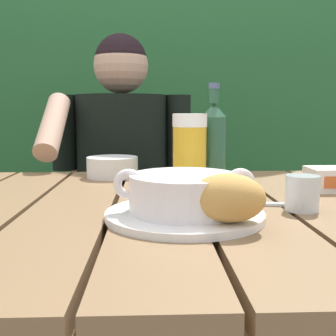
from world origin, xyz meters
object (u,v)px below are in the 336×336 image
(butter_tub, at_px, (334,179))
(soup_bowl, at_px, (185,192))
(chair_near_diner, at_px, (126,227))
(table_knife, at_px, (253,203))
(bread_roll, at_px, (228,198))
(beer_bottle, at_px, (213,145))
(serving_plate, at_px, (185,215))
(water_glass_small, at_px, (302,193))
(beer_glass, at_px, (189,154))
(diner_bowl, at_px, (112,167))
(person_eating, at_px, (121,177))

(butter_tub, bearing_deg, soup_bowl, -146.89)
(soup_bowl, distance_m, butter_tub, 0.42)
(chair_near_diner, bearing_deg, table_knife, -71.57)
(bread_roll, bearing_deg, chair_near_diner, 101.75)
(soup_bowl, xyz_separation_m, beer_bottle, (0.08, 0.24, 0.06))
(table_knife, bearing_deg, bread_roll, -115.72)
(serving_plate, xyz_separation_m, water_glass_small, (0.21, 0.05, 0.03))
(soup_bowl, relative_size, beer_glass, 1.36)
(serving_plate, bearing_deg, diner_bowl, 109.79)
(beer_bottle, xyz_separation_m, diner_bowl, (-0.24, 0.20, -0.07))
(serving_plate, relative_size, butter_tub, 2.31)
(chair_near_diner, xyz_separation_m, butter_tub, (0.51, -0.75, 0.31))
(person_eating, height_order, beer_bottle, person_eating)
(serving_plate, height_order, beer_bottle, beer_bottle)
(chair_near_diner, height_order, beer_bottle, beer_bottle)
(butter_tub, bearing_deg, beer_glass, -175.50)
(beer_glass, height_order, beer_bottle, beer_bottle)
(soup_bowl, xyz_separation_m, water_glass_small, (0.21, 0.05, -0.01))
(soup_bowl, bearing_deg, table_knife, 34.17)
(serving_plate, relative_size, table_knife, 1.56)
(bread_roll, xyz_separation_m, butter_tub, (0.29, 0.30, -0.02))
(chair_near_diner, relative_size, butter_tub, 8.15)
(bread_roll, distance_m, butter_tub, 0.42)
(beer_glass, xyz_separation_m, butter_tub, (0.32, 0.03, -0.06))
(chair_near_diner, distance_m, diner_bowl, 0.62)
(person_eating, bearing_deg, diner_bowl, -89.50)
(soup_bowl, distance_m, water_glass_small, 0.22)
(beer_bottle, bearing_deg, chair_near_diner, 108.28)
(water_glass_small, bearing_deg, bread_roll, -143.51)
(person_eating, xyz_separation_m, water_glass_small, (0.37, -0.73, 0.09))
(bread_roll, distance_m, beer_glass, 0.28)
(soup_bowl, distance_m, beer_glass, 0.21)
(butter_tub, distance_m, diner_bowl, 0.55)
(bread_roll, bearing_deg, water_glass_small, 36.49)
(table_knife, bearing_deg, beer_glass, 134.74)
(beer_glass, relative_size, butter_tub, 1.50)
(soup_bowl, relative_size, bread_roll, 1.85)
(person_eating, bearing_deg, beer_glass, -71.90)
(butter_tub, bearing_deg, serving_plate, -146.89)
(chair_near_diner, distance_m, serving_plate, 1.03)
(diner_bowl, bearing_deg, water_glass_small, -46.88)
(chair_near_diner, bearing_deg, bread_roll, -78.25)
(person_eating, height_order, serving_plate, person_eating)
(beer_bottle, height_order, water_glass_small, beer_bottle)
(soup_bowl, height_order, beer_bottle, beer_bottle)
(beer_bottle, distance_m, table_knife, 0.19)
(serving_plate, distance_m, soup_bowl, 0.04)
(chair_near_diner, xyz_separation_m, beer_glass, (0.18, -0.77, 0.37))
(beer_glass, distance_m, beer_bottle, 0.07)
(diner_bowl, bearing_deg, serving_plate, -70.21)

